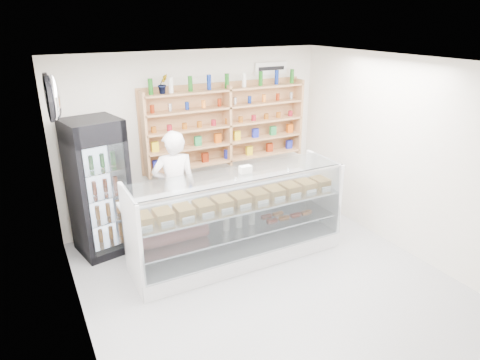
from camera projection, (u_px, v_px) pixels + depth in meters
room at (278, 188)px, 4.99m from camera, size 5.00×5.00×5.00m
display_counter at (237, 235)px, 6.10m from camera, size 3.01×0.90×1.31m
shop_worker at (175, 188)px, 6.35m from camera, size 0.72×0.54×1.77m
drinks_cooler at (99, 188)px, 6.08m from camera, size 0.84×0.82×1.99m
wall_shelving at (227, 125)px, 7.07m from camera, size 2.84×0.28×1.33m
potted_plant at (163, 84)px, 6.34m from camera, size 0.18×0.15×0.29m
security_mirror at (53, 97)px, 4.66m from camera, size 0.15×0.50×0.50m
wall_sign at (271, 68)px, 7.26m from camera, size 0.62×0.03×0.20m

